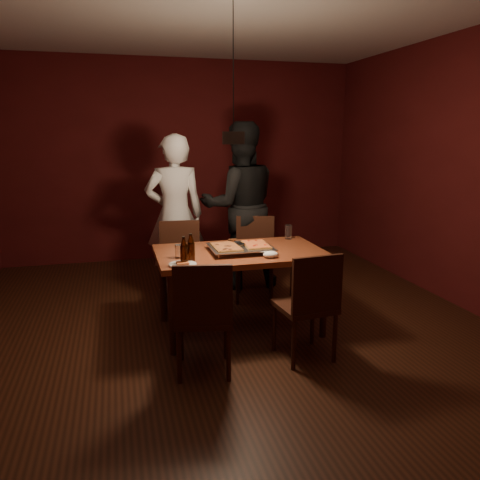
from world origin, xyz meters
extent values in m
plane|color=#381A0F|center=(0.00, 0.00, 0.00)|extent=(6.00, 6.00, 0.00)
plane|color=#511212|center=(0.00, 3.00, 1.40)|extent=(5.00, 0.00, 5.00)
cube|color=brown|center=(0.11, 0.22, 0.72)|extent=(1.50, 0.90, 0.05)
cylinder|color=#38190F|center=(-0.56, -0.15, 0.35)|extent=(0.06, 0.06, 0.70)
cylinder|color=#38190F|center=(0.78, -0.15, 0.35)|extent=(0.06, 0.06, 0.70)
cylinder|color=#38190F|center=(-0.56, 0.59, 0.35)|extent=(0.06, 0.06, 0.70)
cylinder|color=#38190F|center=(0.78, 0.59, 0.35)|extent=(0.06, 0.06, 0.70)
cube|color=#38190F|center=(-0.33, 0.88, 0.43)|extent=(0.45, 0.45, 0.04)
cube|color=#38190F|center=(-0.32, 1.07, 0.67)|extent=(0.42, 0.06, 0.45)
cube|color=#38190F|center=(0.48, 0.96, 0.43)|extent=(0.53, 0.53, 0.04)
cube|color=#38190F|center=(0.53, 1.14, 0.67)|extent=(0.41, 0.16, 0.45)
cube|color=#38190F|center=(-0.36, -0.47, 0.43)|extent=(0.49, 0.49, 0.04)
cube|color=#38190F|center=(-0.39, -0.66, 0.67)|extent=(0.42, 0.10, 0.45)
cube|color=#38190F|center=(0.47, -0.45, 0.43)|extent=(0.46, 0.46, 0.04)
cube|color=#38190F|center=(0.49, -0.64, 0.67)|extent=(0.42, 0.07, 0.45)
cube|color=silver|center=(0.11, 0.19, 0.77)|extent=(0.57, 0.47, 0.05)
cube|color=maroon|center=(-0.02, 0.18, 0.81)|extent=(0.23, 0.36, 0.02)
cube|color=gold|center=(0.26, 0.20, 0.81)|extent=(0.23, 0.35, 0.02)
cylinder|color=black|center=(-0.44, -0.10, 0.82)|extent=(0.06, 0.06, 0.15)
cone|color=black|center=(-0.44, -0.10, 0.94)|extent=(0.06, 0.06, 0.08)
cylinder|color=black|center=(-0.37, -0.03, 0.83)|extent=(0.06, 0.06, 0.15)
cone|color=black|center=(-0.37, -0.03, 0.94)|extent=(0.06, 0.06, 0.09)
cylinder|color=silver|center=(-0.45, 0.12, 0.81)|extent=(0.07, 0.07, 0.11)
cylinder|color=silver|center=(0.71, 0.57, 0.82)|extent=(0.07, 0.07, 0.14)
cylinder|color=white|center=(-0.46, -0.13, 0.76)|extent=(0.22, 0.22, 0.02)
cube|color=gold|center=(-0.46, -0.13, 0.77)|extent=(0.10, 0.08, 0.01)
ellipsoid|color=white|center=(0.30, -0.08, 0.78)|extent=(0.13, 0.10, 0.06)
imported|color=silver|center=(-0.32, 1.44, 0.89)|extent=(0.65, 0.43, 1.78)
imported|color=black|center=(0.45, 1.48, 0.96)|extent=(0.95, 0.75, 1.92)
cylinder|color=black|center=(0.00, 0.00, 1.75)|extent=(0.18, 0.18, 0.10)
cylinder|color=black|center=(0.00, 0.00, 2.30)|extent=(0.01, 0.01, 1.00)
camera|label=1|loc=(-0.94, -3.74, 1.79)|focal=35.00mm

